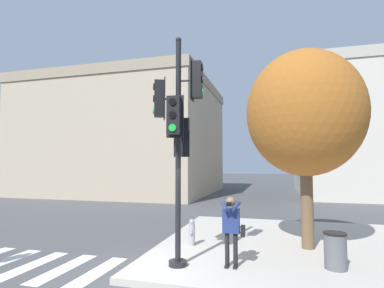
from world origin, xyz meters
TOP-DOWN VIEW (x-y plane):
  - ground_plane at (0.00, 0.00)m, footprint 160.00×160.00m
  - sidewalk_corner at (3.50, 3.50)m, footprint 8.00×8.00m
  - crosswalk_stripes at (-3.59, 0.12)m, footprint 5.23×2.25m
  - traffic_signal_pole at (0.69, 0.59)m, footprint 1.25×1.27m
  - person_photographer at (1.96, 0.89)m, footprint 0.58×0.54m
  - street_tree at (3.89, 3.05)m, footprint 3.45×3.45m
  - fire_hydrant at (0.53, 2.46)m, footprint 0.18×0.24m
  - trash_bin at (4.33, 1.38)m, footprint 0.52×0.52m
  - building_left at (-10.42, 19.37)m, footprint 16.03×13.96m

SIDE VIEW (x-z plane):
  - ground_plane at x=0.00m, z-range 0.00..0.00m
  - crosswalk_stripes at x=-3.59m, z-range 0.00..0.01m
  - sidewalk_corner at x=3.50m, z-range 0.00..0.16m
  - fire_hydrant at x=0.53m, z-range 0.15..0.94m
  - trash_bin at x=4.33m, z-range 0.16..1.00m
  - person_photographer at x=1.96m, z-range 0.32..1.98m
  - traffic_signal_pole at x=0.69m, z-range 0.74..6.42m
  - street_tree at x=3.89m, z-range 1.19..7.08m
  - building_left at x=-10.42m, z-range 0.01..10.05m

